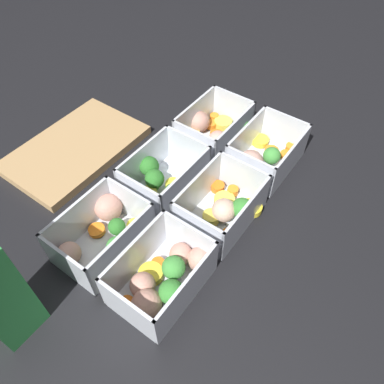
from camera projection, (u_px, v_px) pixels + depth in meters
ground_plane at (192, 201)px, 0.71m from camera, size 4.00×4.00×0.00m
container_near_left at (164, 278)px, 0.57m from camera, size 0.16×0.11×0.08m
container_near_center at (224, 209)px, 0.66m from camera, size 0.15×0.11×0.08m
container_near_right at (261, 156)px, 0.75m from camera, size 0.16×0.11×0.08m
container_far_left at (103, 233)px, 0.63m from camera, size 0.16×0.13×0.08m
container_far_center at (162, 178)px, 0.71m from camera, size 0.15×0.11×0.08m
container_far_right at (212, 129)px, 0.80m from camera, size 0.15×0.14×0.08m
cutting_board at (76, 148)px, 0.79m from camera, size 0.28×0.18×0.02m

